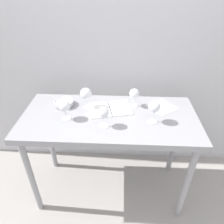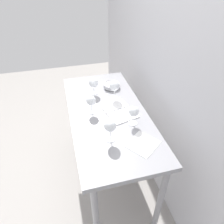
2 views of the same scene
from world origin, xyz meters
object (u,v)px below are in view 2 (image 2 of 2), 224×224
object	(u,v)px
wine_glass_near_center	(91,101)
wine_glass_near_right	(110,126)
wine_glass_near_left	(93,83)
open_notebook	(118,110)
wine_glass_far_left	(114,86)
wine_glass_far_right	(133,112)
tasting_bowl	(112,85)
tasting_sheet_upper	(143,144)

from	to	relation	value
wine_glass_near_center	wine_glass_near_right	size ratio (longest dim) A/B	0.90
wine_glass_near_left	open_notebook	distance (m)	0.38
wine_glass_far_left	open_notebook	size ratio (longest dim) A/B	0.47
wine_glass_far_right	wine_glass_far_left	bearing A→B (deg)	-173.33
wine_glass_near_right	tasting_bowl	xyz separation A→B (m)	(-0.73, 0.20, -0.10)
tasting_bowl	open_notebook	bearing A→B (deg)	-6.35
tasting_bowl	wine_glass_far_left	bearing A→B (deg)	-7.10
wine_glass_far_left	tasting_sheet_upper	bearing A→B (deg)	3.60
tasting_sheet_upper	tasting_bowl	size ratio (longest dim) A/B	1.24
wine_glass_near_right	tasting_sheet_upper	size ratio (longest dim) A/B	0.88
wine_glass_near_center	wine_glass_near_right	bearing A→B (deg)	10.95
wine_glass_far_right	tasting_sheet_upper	xyz separation A→B (m)	(0.24, -0.01, -0.11)
tasting_sheet_upper	tasting_bowl	xyz separation A→B (m)	(-0.83, -0.02, 0.02)
wine_glass_far_right	tasting_bowl	world-z (taller)	wine_glass_far_right
wine_glass_far_left	wine_glass_far_right	world-z (taller)	wine_glass_far_left
wine_glass_near_center	tasting_bowl	distance (m)	0.46
wine_glass_near_left	wine_glass_far_right	bearing A→B (deg)	22.16
wine_glass_far_left	wine_glass_far_right	distance (m)	0.40
wine_glass_near_left	tasting_bowl	size ratio (longest dim) A/B	0.96
open_notebook	wine_glass_near_right	bearing A→B (deg)	-38.46
wine_glass_near_center	wine_glass_near_right	world-z (taller)	wine_glass_near_right
open_notebook	tasting_bowl	distance (m)	0.40
wine_glass_near_left	open_notebook	world-z (taller)	wine_glass_near_left
wine_glass_far_right	open_notebook	bearing A→B (deg)	-161.52
wine_glass_far_left	tasting_sheet_upper	world-z (taller)	wine_glass_far_left
wine_glass_far_left	wine_glass_near_left	bearing A→B (deg)	-128.73
wine_glass_near_center	open_notebook	bearing A→B (deg)	81.39
wine_glass_near_center	tasting_bowl	xyz separation A→B (m)	(-0.36, 0.27, -0.09)
wine_glass_near_center	wine_glass_far_left	bearing A→B (deg)	123.51
wine_glass_far_left	tasting_sheet_upper	distance (m)	0.65
open_notebook	wine_glass_near_center	bearing A→B (deg)	-111.70
wine_glass_far_left	open_notebook	world-z (taller)	wine_glass_far_left
wine_glass_far_right	wine_glass_near_left	bearing A→B (deg)	-157.84
wine_glass_near_right	tasting_sheet_upper	xyz separation A→B (m)	(0.10, 0.22, -0.13)
tasting_sheet_upper	wine_glass_near_right	bearing A→B (deg)	-151.76
wine_glass_far_left	open_notebook	bearing A→B (deg)	-5.61
wine_glass_near_left	wine_glass_far_left	bearing A→B (deg)	51.27
wine_glass_near_center	wine_glass_near_right	distance (m)	0.37
wine_glass_far_left	tasting_bowl	size ratio (longest dim) A/B	1.08
wine_glass_far_right	wine_glass_near_right	bearing A→B (deg)	-58.80
wine_glass_near_right	tasting_bowl	bearing A→B (deg)	164.54
wine_glass_near_left	open_notebook	bearing A→B (deg)	24.23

